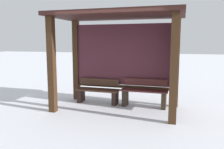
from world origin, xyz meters
name	(u,v)px	position (x,y,z in m)	size (l,w,h in m)	color
ground_plane	(116,109)	(0.00, 0.00, 0.00)	(60.00, 60.00, 0.00)	silver
bus_shelter	(123,40)	(0.12, 0.22, 1.84)	(3.39, 1.81, 2.54)	#3C2514
bench_left_inside	(98,92)	(-0.69, 0.44, 0.33)	(1.28, 0.40, 0.70)	#462D1F
bench_center_inside	(144,94)	(0.69, 0.44, 0.36)	(1.28, 0.39, 0.76)	#552625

